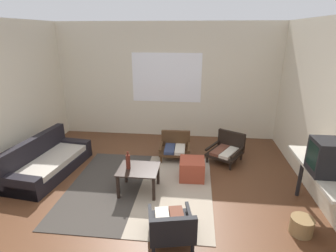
{
  "coord_description": "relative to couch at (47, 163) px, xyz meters",
  "views": [
    {
      "loc": [
        0.72,
        -3.22,
        2.48
      ],
      "look_at": [
        0.25,
        1.04,
        0.95
      ],
      "focal_mm": 28.35,
      "sensor_mm": 36.0,
      "label": 1
    }
  ],
  "objects": [
    {
      "name": "area_rug",
      "position": [
        1.8,
        -0.32,
        -0.2
      ],
      "size": [
        2.38,
        2.37,
        0.01
      ],
      "color": "#38332D",
      "rests_on": "ground"
    },
    {
      "name": "far_wall_with_window",
      "position": [
        1.97,
        2.18,
        1.15
      ],
      "size": [
        5.6,
        0.13,
        2.7
      ],
      "color": "beige",
      "rests_on": "ground"
    },
    {
      "name": "couch",
      "position": [
        0.0,
        0.0,
        0.0
      ],
      "size": [
        0.93,
        1.78,
        0.66
      ],
      "color": "black",
      "rests_on": "ground"
    },
    {
      "name": "armchair_striped_foreground",
      "position": [
        2.44,
        -1.49,
        0.05
      ],
      "size": [
        0.66,
        0.72,
        0.53
      ],
      "color": "black",
      "rests_on": "ground"
    },
    {
      "name": "clay_vase",
      "position": [
        4.35,
        -0.58,
        0.75
      ],
      "size": [
        0.19,
        0.19,
        0.3
      ],
      "color": "#935B38",
      "rests_on": "console_shelf"
    },
    {
      "name": "wicker_basket",
      "position": [
        4.1,
        -1.14,
        -0.09
      ],
      "size": [
        0.29,
        0.29,
        0.23
      ],
      "primitive_type": "cylinder",
      "color": "olive",
      "rests_on": "ground"
    },
    {
      "name": "coffee_table",
      "position": [
        1.81,
        -0.42,
        0.14
      ],
      "size": [
        0.64,
        0.55,
        0.42
      ],
      "color": "black",
      "rests_on": "ground"
    },
    {
      "name": "armchair_by_window",
      "position": [
        2.28,
        0.9,
        0.04
      ],
      "size": [
        0.62,
        0.55,
        0.52
      ],
      "color": "#472D19",
      "rests_on": "ground"
    },
    {
      "name": "ottoman_orange",
      "position": [
        2.65,
        0.08,
        -0.02
      ],
      "size": [
        0.44,
        0.44,
        0.36
      ],
      "primitive_type": "cube",
      "rotation": [
        0.0,
        0.0,
        0.03
      ],
      "color": "#993D28",
      "rests_on": "ground"
    },
    {
      "name": "console_shelf",
      "position": [
        4.35,
        -0.91,
        0.54
      ],
      "size": [
        0.47,
        1.43,
        0.84
      ],
      "color": "#B2AD9E",
      "rests_on": "ground"
    },
    {
      "name": "crt_television",
      "position": [
        4.34,
        -1.03,
        0.85
      ],
      "size": [
        0.5,
        0.36,
        0.44
      ],
      "color": "black",
      "rests_on": "console_shelf"
    },
    {
      "name": "ground_plane",
      "position": [
        1.97,
        -0.87,
        -0.2
      ],
      "size": [
        7.8,
        7.8,
        0.0
      ],
      "primitive_type": "plane",
      "color": "#56331E"
    },
    {
      "name": "glass_bottle",
      "position": [
        1.65,
        -0.43,
        0.34
      ],
      "size": [
        0.07,
        0.07,
        0.29
      ],
      "color": "#5B2319",
      "rests_on": "coffee_table"
    },
    {
      "name": "armchair_corner",
      "position": [
        3.33,
        0.89,
        0.04
      ],
      "size": [
        0.81,
        0.83,
        0.55
      ],
      "color": "black",
      "rests_on": "ground"
    }
  ]
}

